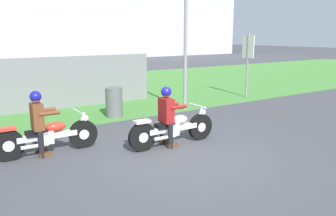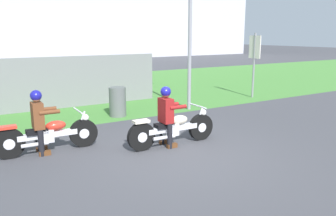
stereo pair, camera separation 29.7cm
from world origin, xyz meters
name	(u,v)px [view 1 (the left image)]	position (x,y,z in m)	size (l,w,h in m)	color
ground	(179,156)	(0.00, 0.00, 0.00)	(120.00, 120.00, 0.00)	#424247
grass_verge	(54,94)	(0.00, 9.43, 0.00)	(60.00, 12.00, 0.01)	#478438
motorcycle_lead	(173,129)	(0.32, 0.71, 0.39)	(2.26, 0.66, 0.88)	black
rider_lead	(167,112)	(0.15, 0.71, 0.82)	(0.56, 0.48, 1.40)	black
motorcycle_follow	(48,136)	(-2.27, 1.70, 0.39)	(2.22, 0.66, 0.88)	black
rider_follow	(38,118)	(-2.44, 1.71, 0.82)	(0.56, 0.48, 1.40)	black
streetlight_pole	(189,2)	(3.00, 3.71, 3.57)	(0.96, 0.20, 5.70)	gray
trash_can	(114,102)	(0.38, 4.06, 0.46)	(0.53, 0.53, 0.92)	#595E5B
sign_banner	(248,55)	(6.43, 4.23, 1.72)	(0.08, 0.60, 2.60)	gray
fence_segment	(59,83)	(-0.69, 6.20, 0.90)	(7.00, 0.06, 1.80)	slate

